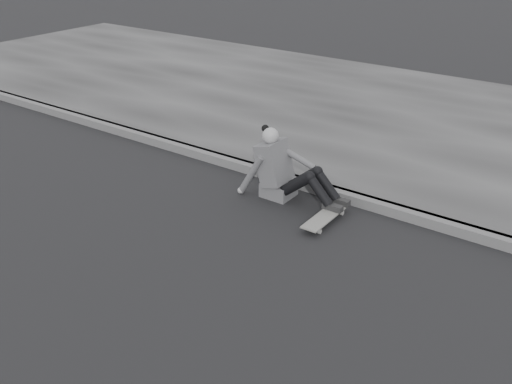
% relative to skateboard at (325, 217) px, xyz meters
% --- Properties ---
extents(ground, '(80.00, 80.00, 0.00)m').
position_rel_skateboard_xyz_m(ground, '(0.69, -1.97, -0.07)').
color(ground, black).
rests_on(ground, ground).
extents(curb, '(24.00, 0.16, 0.12)m').
position_rel_skateboard_xyz_m(curb, '(0.69, 0.61, -0.01)').
color(curb, '#535353').
rests_on(curb, ground).
extents(sidewalk, '(24.00, 6.00, 0.12)m').
position_rel_skateboard_xyz_m(sidewalk, '(0.69, 3.63, -0.01)').
color(sidewalk, '#363636').
rests_on(sidewalk, ground).
extents(skateboard, '(0.20, 0.78, 0.09)m').
position_rel_skateboard_xyz_m(skateboard, '(0.00, 0.00, 0.00)').
color(skateboard, gray).
rests_on(skateboard, ground).
extents(seated_woman, '(1.38, 0.46, 0.88)m').
position_rel_skateboard_xyz_m(seated_woman, '(-0.73, 0.25, 0.29)').
color(seated_woman, '#4E4E51').
rests_on(seated_woman, ground).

